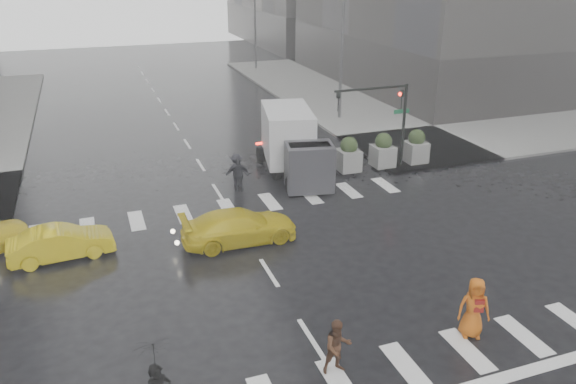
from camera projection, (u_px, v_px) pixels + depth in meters
name	position (u px, v px, depth m)	size (l,w,h in m)	color
ground	(269.00, 273.00, 19.99)	(120.00, 120.00, 0.00)	black
sidewalk_ne	(447.00, 110.00, 41.26)	(35.00, 35.00, 0.15)	slate
road_markings	(269.00, 272.00, 19.98)	(18.00, 48.00, 0.01)	silver
traffic_signal_pole	(388.00, 110.00, 28.52)	(4.45, 0.42, 4.50)	black
street_lamp_near	(340.00, 47.00, 37.11)	(2.15, 0.22, 9.00)	#59595B
street_lamp_far	(254.00, 19.00, 54.48)	(2.15, 0.22, 9.00)	#59595B
planter_west	(349.00, 155.00, 28.92)	(1.10, 1.10, 1.80)	slate
planter_mid	(383.00, 151.00, 29.55)	(1.10, 1.10, 1.80)	slate
planter_east	(416.00, 147.00, 30.17)	(1.10, 1.10, 1.80)	slate
pedestrian_black	(157.00, 373.00, 12.83)	(1.22, 1.24, 2.43)	black
pedestrian_brown	(338.00, 347.00, 14.92)	(0.78, 0.61, 1.61)	#492B1A
pedestrian_orange	(474.00, 308.00, 16.32)	(1.09, 0.92, 1.90)	#C2560D
pedestrian_far_a	(239.00, 175.00, 26.66)	(1.00, 0.61, 1.70)	black
pedestrian_far_b	(237.00, 170.00, 27.27)	(1.07, 0.59, 1.66)	black
taxi_mid	(61.00, 243.00, 20.76)	(1.30, 3.74, 1.23)	#DABF0B
taxi_rear	(239.00, 226.00, 21.94)	(1.85, 4.01, 1.32)	#DABF0B
box_truck	(293.00, 142.00, 28.38)	(2.31, 6.17, 3.28)	silver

